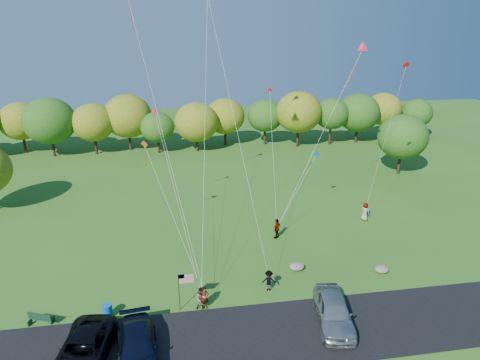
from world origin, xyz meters
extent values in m
plane|color=#2E601B|center=(0.00, 0.00, 0.00)|extent=(140.00, 140.00, 0.00)
cube|color=black|center=(0.00, -4.00, 0.03)|extent=(44.00, 6.00, 0.06)
cylinder|color=#351E13|center=(-25.46, 36.73, 1.34)|extent=(0.36, 0.36, 2.69)
ellipsoid|color=#3B6719|center=(-25.46, 36.73, 4.30)|extent=(4.95, 4.95, 4.46)
cylinder|color=#351E13|center=(-19.22, 39.51, 1.47)|extent=(0.36, 0.36, 2.93)
ellipsoid|color=#295416|center=(-19.22, 39.51, 4.58)|extent=(5.08, 5.08, 4.57)
cylinder|color=#351E13|center=(-15.45, 37.63, 1.29)|extent=(0.36, 0.36, 2.58)
ellipsoid|color=#3B6719|center=(-15.45, 37.63, 4.19)|extent=(4.95, 4.95, 4.46)
cylinder|color=#351E13|center=(-10.61, 38.05, 1.40)|extent=(0.36, 0.36, 2.80)
ellipsoid|color=#3B6719|center=(-10.61, 38.05, 4.91)|extent=(6.52, 6.52, 5.86)
cylinder|color=#351E13|center=(-5.77, 38.01, 1.48)|extent=(0.36, 0.36, 2.96)
ellipsoid|color=#295416|center=(-5.77, 38.01, 4.76)|extent=(5.55, 5.55, 4.99)
cylinder|color=#351E13|center=(-0.47, 37.18, 1.22)|extent=(0.36, 0.36, 2.44)
ellipsoid|color=#3B6719|center=(-0.47, 37.18, 4.69)|extent=(6.92, 6.92, 6.23)
cylinder|color=#351E13|center=(4.83, 38.96, 1.52)|extent=(0.36, 0.36, 3.05)
ellipsoid|color=#295416|center=(4.83, 38.96, 4.94)|extent=(5.82, 5.82, 5.24)
cylinder|color=#351E13|center=(9.94, 39.68, 1.24)|extent=(0.36, 0.36, 2.48)
ellipsoid|color=#3B6719|center=(9.94, 39.68, 4.23)|extent=(5.39, 5.39, 4.85)
cylinder|color=#351E13|center=(15.38, 39.96, 1.39)|extent=(0.36, 0.36, 2.79)
ellipsoid|color=#3B6719|center=(15.38, 39.96, 4.78)|extent=(6.12, 6.12, 5.51)
cylinder|color=#351E13|center=(19.71, 38.96, 1.35)|extent=(0.36, 0.36, 2.71)
ellipsoid|color=#3B6719|center=(19.71, 38.96, 4.53)|extent=(5.60, 5.60, 5.04)
cylinder|color=#351E13|center=(24.26, 38.34, 1.53)|extent=(0.36, 0.36, 3.07)
ellipsoid|color=#295416|center=(24.26, 38.34, 5.33)|extent=(6.96, 6.96, 6.26)
cylinder|color=#351E13|center=(29.24, 37.19, 1.22)|extent=(0.36, 0.36, 2.44)
ellipsoid|color=#295416|center=(29.24, 37.19, 4.29)|extent=(5.69, 5.69, 5.12)
cylinder|color=#351E13|center=(35.69, 37.82, 1.44)|extent=(0.36, 0.36, 2.87)
ellipsoid|color=#295416|center=(35.69, 37.82, 4.89)|extent=(6.21, 6.21, 5.59)
cylinder|color=#351E13|center=(24.00, 22.00, 1.40)|extent=(0.36, 0.36, 2.80)
ellipsoid|color=#295416|center=(24.00, 22.00, 4.75)|extent=(6.00, 6.00, 5.40)
imported|color=black|center=(-9.06, -4.59, 0.85)|extent=(3.46, 6.04, 1.58)
imported|color=black|center=(-6.12, -4.78, 0.83)|extent=(2.71, 5.52, 1.55)
imported|color=#999DA3|center=(5.75, -3.63, 0.94)|extent=(2.91, 5.44, 1.76)
imported|color=#4C4C59|center=(-2.07, -0.80, 0.82)|extent=(0.68, 0.53, 1.64)
imported|color=#4C4C59|center=(-2.26, -0.80, 0.79)|extent=(0.78, 0.61, 1.59)
imported|color=#4C4C59|center=(2.57, 0.53, 0.78)|extent=(1.11, 0.80, 1.55)
imported|color=#4C4C59|center=(5.00, 8.00, 0.91)|extent=(1.08, 1.07, 1.83)
imported|color=#4C4C59|center=(14.13, 10.13, 0.90)|extent=(1.02, 1.04, 1.81)
cube|color=#12331B|center=(-12.34, -0.70, 0.38)|extent=(1.54, 0.71, 0.05)
cube|color=#12331B|center=(-12.34, -0.86, 0.65)|extent=(1.52, 0.66, 0.50)
cube|color=#12331B|center=(-13.01, -0.70, 0.19)|extent=(0.22, 0.40, 0.38)
cube|color=#12331B|center=(-11.66, -0.70, 0.19)|extent=(0.22, 0.40, 0.38)
cylinder|color=#0B56AF|center=(-8.29, -0.70, 0.48)|extent=(0.63, 0.63, 0.95)
cylinder|color=black|center=(-3.69, -0.70, 1.36)|extent=(0.05, 0.05, 2.72)
cube|color=red|center=(-3.20, -0.70, 2.34)|extent=(0.98, 0.65, 0.02)
cube|color=navy|center=(-3.50, -0.69, 2.54)|extent=(0.39, 0.02, 0.30)
ellipsoid|color=gray|center=(5.28, 2.74, 0.29)|extent=(1.18, 0.92, 0.59)
ellipsoid|color=gray|center=(11.53, 1.36, 0.28)|extent=(1.08, 0.90, 0.56)
cone|color=red|center=(5.88, 15.81, 11.78)|extent=(0.76, 0.55, 0.69)
cone|color=red|center=(13.39, 12.45, 15.71)|extent=(1.17, 0.74, 1.05)
cube|color=red|center=(15.92, 9.34, 14.47)|extent=(0.70, 0.26, 0.68)
cube|color=#CE5611|center=(-5.83, 9.74, 8.54)|extent=(0.58, 0.43, 0.67)
cube|color=blue|center=(9.98, 12.96, 6.00)|extent=(0.77, 0.24, 0.75)
cone|color=#E81057|center=(-4.96, 13.76, 10.39)|extent=(0.83, 0.56, 0.70)
camera|label=1|loc=(-3.56, -24.47, 17.86)|focal=32.00mm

